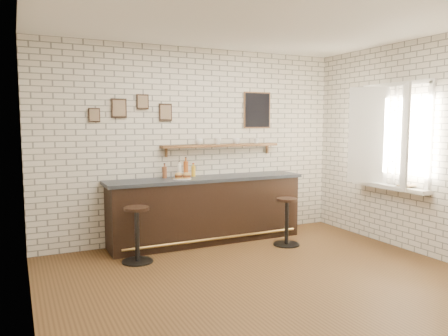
{
  "coord_description": "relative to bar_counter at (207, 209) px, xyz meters",
  "views": [
    {
      "loc": [
        -2.59,
        -4.4,
        1.85
      ],
      "look_at": [
        -0.03,
        0.9,
        1.23
      ],
      "focal_mm": 35.0,
      "sensor_mm": 36.0,
      "label": 1
    }
  ],
  "objects": [
    {
      "name": "shelf_cup_b",
      "position": [
        0.29,
        0.2,
        1.04
      ],
      "size": [
        0.13,
        0.13,
        0.1
      ],
      "primitive_type": "imported",
      "rotation": [
        0.0,
        0.0,
        1.34
      ],
      "color": "white",
      "rests_on": "wall_shelf"
    },
    {
      "name": "bar_stool_right",
      "position": [
        1.01,
        -0.7,
        -0.12
      ],
      "size": [
        0.4,
        0.4,
        0.72
      ],
      "color": "black",
      "rests_on": "ground"
    },
    {
      "name": "wall_shelf",
      "position": [
        0.35,
        0.2,
        0.97
      ],
      "size": [
        2.0,
        0.18,
        0.18
      ],
      "color": "brown",
      "rests_on": "ground"
    },
    {
      "name": "potato_chips",
      "position": [
        -0.43,
        -0.05,
        0.52
      ],
      "size": [
        0.26,
        0.18,
        0.0
      ],
      "color": "gold",
      "rests_on": "sandwich_plate"
    },
    {
      "name": "book_upper",
      "position": [
        2.33,
        -1.68,
        0.45
      ],
      "size": [
        0.25,
        0.26,
        0.02
      ],
      "primitive_type": "imported",
      "rotation": [
        0.0,
        0.0,
        -0.61
      ],
      "color": "tan",
      "rests_on": "book_lower"
    },
    {
      "name": "back_wall_decor",
      "position": [
        0.17,
        0.28,
        1.54
      ],
      "size": [
        2.96,
        0.02,
        0.56
      ],
      "color": "black",
      "rests_on": "ground"
    },
    {
      "name": "bar_stool_left",
      "position": [
        -1.23,
        -0.53,
        -0.11
      ],
      "size": [
        0.41,
        0.41,
        0.74
      ],
      "color": "black",
      "rests_on": "ground"
    },
    {
      "name": "casement_window",
      "position": [
        2.31,
        -1.4,
        1.14
      ],
      "size": [
        0.4,
        1.3,
        1.56
      ],
      "color": "white",
      "rests_on": "ground"
    },
    {
      "name": "shelf_cup_c",
      "position": [
        0.62,
        0.2,
        1.04
      ],
      "size": [
        0.14,
        0.14,
        0.09
      ],
      "primitive_type": "imported",
      "rotation": [
        0.0,
        0.0,
        1.74
      ],
      "color": "white",
      "rests_on": "wall_shelf"
    },
    {
      "name": "bitters_bottle_amber",
      "position": [
        -0.27,
        0.18,
        0.63
      ],
      "size": [
        0.07,
        0.07,
        0.31
      ],
      "color": "#994718",
      "rests_on": "bar_counter"
    },
    {
      "name": "book_lower",
      "position": [
        2.33,
        -1.67,
        0.43
      ],
      "size": [
        0.21,
        0.24,
        0.02
      ],
      "primitive_type": "imported",
      "rotation": [
        0.0,
        0.0,
        0.32
      ],
      "color": "tan",
      "rests_on": "window_sill"
    },
    {
      "name": "condiment_bottle_yellow",
      "position": [
        -0.15,
        0.18,
        0.59
      ],
      "size": [
        0.07,
        0.07,
        0.21
      ],
      "color": "gold",
      "rests_on": "bar_counter"
    },
    {
      "name": "bitters_bottle_brown",
      "position": [
        -0.61,
        0.18,
        0.6
      ],
      "size": [
        0.07,
        0.07,
        0.23
      ],
      "color": "brown",
      "rests_on": "bar_counter"
    },
    {
      "name": "bar_counter",
      "position": [
        0.0,
        0.0,
        0.0
      ],
      "size": [
        3.1,
        0.65,
        1.01
      ],
      "color": "black",
      "rests_on": "ground"
    },
    {
      "name": "sandwich_plate",
      "position": [
        -0.42,
        -0.05,
        0.51
      ],
      "size": [
        0.28,
        0.28,
        0.01
      ],
      "primitive_type": "cylinder",
      "color": "white",
      "rests_on": "bar_counter"
    },
    {
      "name": "ground",
      "position": [
        -0.05,
        -1.7,
        -0.51
      ],
      "size": [
        5.0,
        5.0,
        0.0
      ],
      "primitive_type": "plane",
      "color": "brown",
      "rests_on": "ground"
    },
    {
      "name": "ciabatta_sandwich",
      "position": [
        -0.41,
        -0.05,
        0.56
      ],
      "size": [
        0.27,
        0.2,
        0.08
      ],
      "color": "tan",
      "rests_on": "sandwich_plate"
    },
    {
      "name": "window_sill",
      "position": [
        2.35,
        -1.4,
        0.39
      ],
      "size": [
        0.2,
        1.35,
        0.06
      ],
      "color": "white",
      "rests_on": "ground"
    },
    {
      "name": "shelf_cup_d",
      "position": [
        0.99,
        0.2,
        1.04
      ],
      "size": [
        0.09,
        0.09,
        0.09
      ],
      "primitive_type": "imported",
      "rotation": [
        0.0,
        0.0,
        -0.0
      ],
      "color": "white",
      "rests_on": "wall_shelf"
    },
    {
      "name": "shelf_cup_a",
      "position": [
        -0.03,
        0.2,
        1.04
      ],
      "size": [
        0.16,
        0.16,
        0.09
      ],
      "primitive_type": "imported",
      "rotation": [
        0.0,
        0.0,
        0.57
      ],
      "color": "white",
      "rests_on": "wall_shelf"
    },
    {
      "name": "bitters_bottle_white",
      "position": [
        -0.38,
        0.18,
        0.61
      ],
      "size": [
        0.07,
        0.07,
        0.25
      ],
      "color": "silver",
      "rests_on": "bar_counter"
    }
  ]
}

